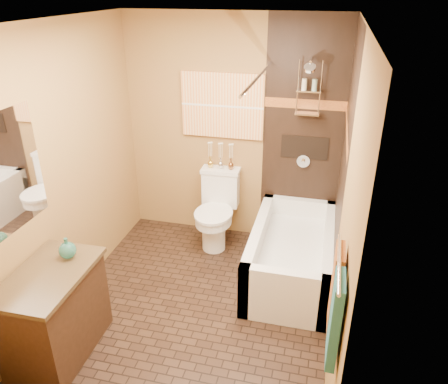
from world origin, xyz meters
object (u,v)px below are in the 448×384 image
(toilet, at_px, (217,209))
(vanity, at_px, (55,313))
(bathtub, at_px, (292,258))
(sunset_painting, at_px, (222,106))

(toilet, bearing_deg, vanity, -115.33)
(bathtub, distance_m, toilet, 1.03)
(sunset_painting, relative_size, toilet, 1.06)
(bathtub, bearing_deg, vanity, -139.70)
(vanity, bearing_deg, bathtub, 39.42)
(sunset_painting, height_order, vanity, sunset_painting)
(bathtub, bearing_deg, sunset_painting, 141.28)
(sunset_painting, distance_m, toilet, 1.15)
(sunset_painting, xyz_separation_m, bathtub, (0.90, -0.73, -1.33))
(bathtub, xyz_separation_m, vanity, (-1.72, -1.46, 0.17))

